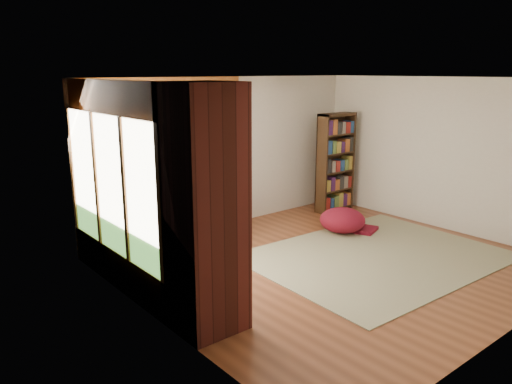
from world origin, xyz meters
TOP-DOWN VIEW (x-y plane):
  - floor at (0.00, 0.00)m, footprint 5.50×5.50m
  - ceiling at (0.00, 0.00)m, footprint 5.50×5.50m
  - wall_back at (0.00, 2.50)m, footprint 5.50×0.04m
  - wall_left at (-2.75, 0.00)m, footprint 0.04×5.00m
  - wall_right at (2.75, 0.00)m, footprint 0.04×5.00m
  - windows_back at (-1.20, 2.47)m, footprint 2.82×0.10m
  - windows_left at (-2.72, 1.20)m, footprint 0.10×2.62m
  - roller_blind at (-2.69, 2.03)m, footprint 0.03×0.72m
  - brick_chimney at (-2.40, -0.35)m, footprint 0.70×0.70m
  - sectional_sofa at (-1.95, 1.70)m, footprint 2.20×2.20m
  - area_rug at (0.72, -0.24)m, footprint 3.72×2.90m
  - bookshelf at (2.14, 1.88)m, footprint 0.82×0.27m
  - pouf at (1.21, 0.87)m, footprint 0.95×0.95m
  - dog_tan at (-1.94, 1.94)m, footprint 1.07×0.74m
  - dog_brindle at (-2.10, 1.14)m, footprint 0.76×0.88m
  - throw_pillows at (-1.86, 1.75)m, footprint 1.98×1.68m

SIDE VIEW (x-z plane):
  - floor at x=0.00m, z-range 0.00..0.00m
  - area_rug at x=0.72m, z-range 0.00..0.01m
  - pouf at x=1.21m, z-range 0.01..0.43m
  - sectional_sofa at x=-1.95m, z-range -0.10..0.70m
  - throw_pillows at x=-1.86m, z-range 0.52..0.97m
  - dog_brindle at x=-2.10m, z-range 0.54..0.96m
  - dog_tan at x=-1.94m, z-range 0.54..1.09m
  - bookshelf at x=2.14m, z-range 0.00..1.91m
  - wall_back at x=0.00m, z-range 0.00..2.60m
  - wall_left at x=-2.75m, z-range 0.00..2.60m
  - wall_right at x=2.75m, z-range 0.00..2.60m
  - brick_chimney at x=-2.40m, z-range 0.00..2.60m
  - windows_back at x=-1.20m, z-range 0.40..2.30m
  - windows_left at x=-2.72m, z-range 0.40..2.30m
  - roller_blind at x=-2.69m, z-range 1.30..2.20m
  - ceiling at x=0.00m, z-range 2.60..2.60m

